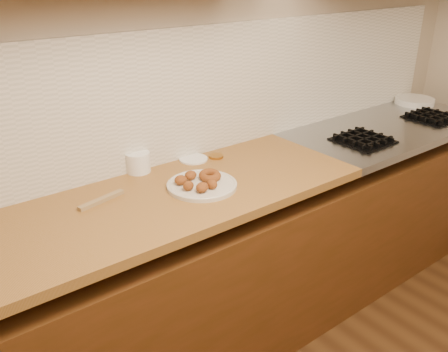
{
  "coord_description": "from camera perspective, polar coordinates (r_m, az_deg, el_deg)",
  "views": [
    {
      "loc": [
        -1.19,
        0.2,
        1.75
      ],
      "look_at": [
        -0.08,
        1.65,
        0.93
      ],
      "focal_mm": 38.0,
      "sensor_mm": 36.0,
      "label": 1
    }
  ],
  "objects": [
    {
      "name": "plate_stack",
      "position": [
        3.4,
        21.94,
        8.39
      ],
      "size": [
        0.25,
        0.25,
        0.04
      ],
      "color": "silver",
      "rests_on": "stovetop"
    },
    {
      "name": "stovetop",
      "position": [
        2.9,
        19.25,
        5.49
      ],
      "size": [
        1.3,
        0.62,
        0.04
      ],
      "primitive_type": "cube",
      "color": "#9EA0A5",
      "rests_on": "base_cabinet"
    },
    {
      "name": "brass_jar_lid",
      "position": [
        2.26,
        -0.96,
        2.38
      ],
      "size": [
        0.08,
        0.08,
        0.01
      ],
      "primitive_type": "cylinder",
      "rotation": [
        0.0,
        0.0,
        0.2
      ],
      "color": "#A97328",
      "rests_on": "butcher_block"
    },
    {
      "name": "fried_dough_chunks",
      "position": [
        1.93,
        -3.63,
        -0.75
      ],
      "size": [
        0.14,
        0.2,
        0.04
      ],
      "color": "brown",
      "rests_on": "donut_plate"
    },
    {
      "name": "donut_plate",
      "position": [
        1.96,
        -2.67,
        -1.12
      ],
      "size": [
        0.29,
        0.29,
        0.02
      ],
      "primitive_type": "cylinder",
      "color": "beige",
      "rests_on": "butcher_block"
    },
    {
      "name": "butcher_block",
      "position": [
        1.81,
        -15.38,
        -5.49
      ],
      "size": [
        2.3,
        0.62,
        0.04
      ],
      "primitive_type": "cube",
      "color": "#976338",
      "rests_on": "base_cabinet"
    },
    {
      "name": "tub_lid",
      "position": [
        2.24,
        -3.71,
        2.05
      ],
      "size": [
        0.15,
        0.15,
        0.01
      ],
      "primitive_type": "cylinder",
      "rotation": [
        0.0,
        0.0,
        0.13
      ],
      "color": "white",
      "rests_on": "butcher_block"
    },
    {
      "name": "base_cabinet",
      "position": [
        2.34,
        0.99,
        -11.31
      ],
      "size": [
        3.6,
        0.6,
        0.77
      ],
      "primitive_type": "cube",
      "color": "#532911",
      "rests_on": "floor"
    },
    {
      "name": "plastic_tub",
      "position": [
        2.13,
        -10.31,
        1.65
      ],
      "size": [
        0.13,
        0.13,
        0.09
      ],
      "primitive_type": "cylinder",
      "rotation": [
        0.0,
        0.0,
        0.22
      ],
      "color": "white",
      "rests_on": "butcher_block"
    },
    {
      "name": "ring_donut",
      "position": [
        1.99,
        -1.73,
        0.06
      ],
      "size": [
        0.09,
        0.1,
        0.04
      ],
      "primitive_type": "torus",
      "rotation": [
        0.1,
        0.0,
        -0.0
      ],
      "color": "brown",
      "rests_on": "donut_plate"
    },
    {
      "name": "backsplash",
      "position": [
        2.21,
        -3.71,
        9.86
      ],
      "size": [
        3.6,
        0.02,
        0.6
      ],
      "primitive_type": "cube",
      "color": "silver",
      "rests_on": "wall_back"
    },
    {
      "name": "burner_grates",
      "position": [
        2.83,
        20.37,
        5.54
      ],
      "size": [
        0.91,
        0.26,
        0.03
      ],
      "color": "black",
      "rests_on": "stovetop"
    },
    {
      "name": "wall_back",
      "position": [
        2.19,
        -4.0,
        13.72
      ],
      "size": [
        4.0,
        0.02,
        2.7
      ],
      "primitive_type": "cube",
      "color": "tan",
      "rests_on": "ground"
    },
    {
      "name": "wooden_utensil",
      "position": [
        1.9,
        -14.52,
        -2.81
      ],
      "size": [
        0.2,
        0.07,
        0.02
      ],
      "primitive_type": "cube",
      "rotation": [
        0.0,
        0.0,
        0.22
      ],
      "color": "#92764B",
      "rests_on": "butcher_block"
    }
  ]
}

